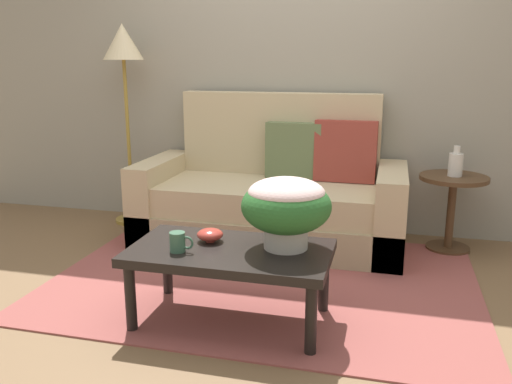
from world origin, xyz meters
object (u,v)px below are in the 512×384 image
coffee_table (230,258)px  side_table (452,199)px  floor_lamp (124,60)px  snack_bowl (210,235)px  potted_plant (286,205)px  couch (274,198)px  coffee_mug (178,242)px  table_vase (456,164)px

coffee_table → side_table: bearing=49.7°
coffee_table → side_table: size_ratio=1.88×
floor_lamp → snack_bowl: (1.20, -1.42, -0.90)m
side_table → potted_plant: size_ratio=1.20×
couch → floor_lamp: (-1.27, 0.17, 1.01)m
side_table → potted_plant: bearing=-124.8°
side_table → potted_plant: 1.67m
couch → coffee_mug: (-0.18, -1.44, 0.13)m
couch → table_vase: size_ratio=9.06×
couch → side_table: (1.28, 0.10, 0.05)m
coffee_table → coffee_mug: coffee_mug is taller
coffee_table → snack_bowl: snack_bowl is taller
couch → coffee_mug: 1.46m
side_table → table_vase: (0.00, -0.01, 0.26)m
side_table → floor_lamp: 2.73m
side_table → floor_lamp: bearing=178.5°
couch → coffee_table: (0.07, -1.33, 0.02)m
table_vase → floor_lamp: bearing=178.4°
coffee_mug → potted_plant: bearing=20.3°
snack_bowl → coffee_mug: bearing=-119.7°
floor_lamp → coffee_mug: (1.09, -1.61, -0.88)m
side_table → snack_bowl: side_table is taller
floor_lamp → table_vase: floor_lamp is taller
potted_plant → snack_bowl: 0.45m
couch → floor_lamp: 1.63m
coffee_mug → table_vase: (1.46, 1.54, 0.18)m
couch → snack_bowl: size_ratio=13.95×
floor_lamp → potted_plant: floor_lamp is taller
floor_lamp → snack_bowl: floor_lamp is taller
coffee_mug → snack_bowl: coffee_mug is taller
couch → coffee_mug: size_ratio=15.47×
table_vase → couch: bearing=-175.6°
table_vase → side_table: bearing=107.7°
couch → snack_bowl: bearing=-93.2°
side_table → snack_bowl: (-1.35, -1.36, 0.07)m
side_table → coffee_mug: (-1.46, -1.54, 0.08)m
table_vase → snack_bowl: bearing=-135.0°
floor_lamp → side_table: bearing=-1.5°
coffee_table → floor_lamp: 2.24m
potted_plant → coffee_mug: (-0.52, -0.19, -0.18)m
snack_bowl → table_vase: bearing=45.0°
side_table → potted_plant: potted_plant is taller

